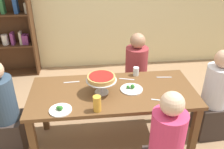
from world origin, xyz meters
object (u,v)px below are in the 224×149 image
at_px(beer_glass_amber_tall, 97,104).
at_px(cutlery_knife_near, 160,100).
at_px(dining_table, 113,98).
at_px(cutlery_fork_far, 127,79).
at_px(cutlery_fork_near, 72,82).
at_px(diner_head_west, 5,115).
at_px(deep_dish_pizza_stand, 101,79).
at_px(salad_plate_near_diner, 131,89).
at_px(salad_plate_far_diner, 60,110).
at_px(cutlery_knife_far, 164,77).
at_px(water_glass_clear_near, 136,71).
at_px(diner_far_right, 136,78).
at_px(diner_head_east, 213,101).

height_order(beer_glass_amber_tall, cutlery_knife_near, beer_glass_amber_tall).
distance_m(dining_table, cutlery_fork_far, 0.32).
distance_m(dining_table, cutlery_fork_near, 0.52).
bearing_deg(cutlery_fork_near, diner_head_west, 12.95).
xyz_separation_m(deep_dish_pizza_stand, salad_plate_near_diner, (0.33, 0.02, -0.16)).
distance_m(salad_plate_far_diner, cutlery_knife_far, 1.30).
relative_size(dining_table, cutlery_fork_near, 10.03).
bearing_deg(cutlery_fork_near, beer_glass_amber_tall, 111.90).
bearing_deg(water_glass_clear_near, diner_head_west, -168.56).
distance_m(water_glass_clear_near, cutlery_fork_far, 0.17).
bearing_deg(cutlery_fork_near, diner_far_right, -156.24).
relative_size(dining_table, cutlery_knife_far, 10.03).
bearing_deg(diner_far_right, cutlery_knife_far, 28.97).
height_order(diner_head_east, cutlery_knife_near, diner_head_east).
height_order(diner_head_east, cutlery_fork_far, diner_head_east).
height_order(cutlery_fork_near, cutlery_fork_far, same).
xyz_separation_m(cutlery_fork_far, cutlery_knife_far, (0.45, -0.01, 0.00)).
height_order(diner_far_right, cutlery_fork_near, diner_far_right).
xyz_separation_m(dining_table, diner_head_east, (1.22, 0.03, -0.16)).
xyz_separation_m(dining_table, salad_plate_near_diner, (0.20, 0.00, 0.10)).
height_order(dining_table, diner_head_east, diner_head_east).
relative_size(diner_head_west, cutlery_fork_far, 6.39).
relative_size(cutlery_fork_near, cutlery_knife_near, 1.00).
bearing_deg(dining_table, cutlery_knife_far, 19.68).
bearing_deg(salad_plate_far_diner, cutlery_fork_near, 80.74).
height_order(salad_plate_near_diner, salad_plate_far_diner, salad_plate_near_diner).
xyz_separation_m(diner_head_west, deep_dish_pizza_stand, (1.07, -0.04, 0.42)).
bearing_deg(deep_dish_pizza_stand, salad_plate_near_diner, 3.55).
relative_size(diner_head_east, deep_dish_pizza_stand, 3.55).
distance_m(diner_far_right, cutlery_fork_far, 0.55).
relative_size(dining_table, diner_head_west, 1.57).
relative_size(diner_far_right, deep_dish_pizza_stand, 3.55).
bearing_deg(cutlery_knife_near, cutlery_fork_far, 137.75).
height_order(dining_table, beer_glass_amber_tall, beer_glass_amber_tall).
relative_size(dining_table, beer_glass_amber_tall, 11.26).
bearing_deg(diner_head_west, cutlery_knife_near, -8.75).
bearing_deg(diner_far_right, dining_table, -30.52).
xyz_separation_m(diner_far_right, water_glass_clear_near, (-0.08, -0.35, 0.30)).
bearing_deg(diner_far_right, diner_head_west, -67.66).
bearing_deg(cutlery_fork_far, diner_head_west, 25.23).
height_order(diner_head_east, diner_head_west, same).
xyz_separation_m(deep_dish_pizza_stand, beer_glass_amber_tall, (-0.06, -0.31, -0.09)).
height_order(cutlery_knife_near, cutlery_fork_far, same).
bearing_deg(salad_plate_far_diner, deep_dish_pizza_stand, 33.50).
distance_m(diner_head_east, cutlery_knife_far, 0.66).
xyz_separation_m(water_glass_clear_near, cutlery_knife_far, (0.33, -0.10, -0.05)).
xyz_separation_m(diner_far_right, diner_head_west, (-1.59, -0.65, 0.00)).
bearing_deg(diner_head_east, salad_plate_near_diner, 1.52).
bearing_deg(diner_head_west, cutlery_fork_far, 8.80).
xyz_separation_m(salad_plate_near_diner, cutlery_fork_far, (-0.01, 0.23, -0.01)).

